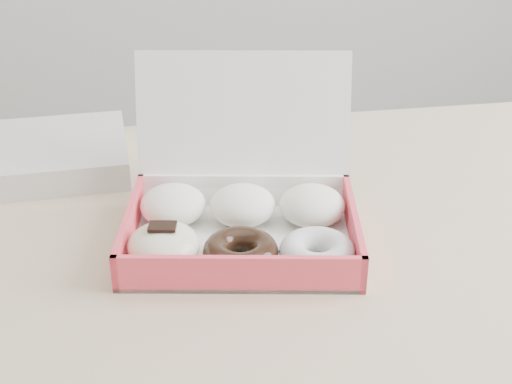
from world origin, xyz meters
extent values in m
cube|color=#CEAD87|center=(0.00, 0.00, 0.73)|extent=(1.20, 0.80, 0.04)
cube|color=white|center=(-0.15, 0.00, 0.75)|extent=(0.31, 0.25, 0.01)
cube|color=#F94353|center=(-0.16, -0.09, 0.77)|extent=(0.27, 0.05, 0.05)
cube|color=white|center=(-0.13, 0.10, 0.77)|extent=(0.27, 0.05, 0.05)
cube|color=#F94353|center=(-0.28, 0.02, 0.77)|extent=(0.04, 0.20, 0.05)
cube|color=#F94353|center=(-0.01, -0.02, 0.77)|extent=(0.04, 0.20, 0.05)
cube|color=white|center=(-0.13, 0.12, 0.85)|extent=(0.28, 0.11, 0.19)
ellipsoid|color=white|center=(-0.22, 0.06, 0.78)|extent=(0.10, 0.10, 0.05)
ellipsoid|color=white|center=(-0.14, 0.05, 0.78)|extent=(0.10, 0.10, 0.05)
ellipsoid|color=white|center=(-0.05, 0.03, 0.78)|extent=(0.10, 0.10, 0.05)
ellipsoid|color=beige|center=(-0.24, -0.03, 0.78)|extent=(0.10, 0.10, 0.05)
cube|color=black|center=(-0.24, -0.03, 0.80)|extent=(0.03, 0.03, 0.00)
torus|color=black|center=(-0.15, -0.05, 0.77)|extent=(0.10, 0.10, 0.03)
torus|color=white|center=(-0.07, -0.06, 0.77)|extent=(0.10, 0.10, 0.03)
cube|color=white|center=(-0.41, 0.26, 0.77)|extent=(0.27, 0.22, 0.04)
camera|label=1|loc=(-0.25, -0.72, 1.21)|focal=50.00mm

